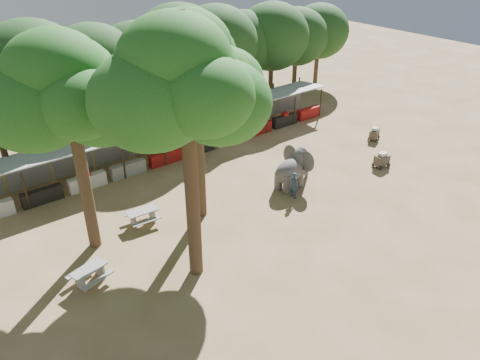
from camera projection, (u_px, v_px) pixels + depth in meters
ground at (314, 244)px, 24.41m from camera, size 100.00×100.00×0.00m
vendor_stalls at (175, 139)px, 33.38m from camera, size 28.00×2.99×2.80m
yard_tree_left at (63, 93)px, 20.48m from camera, size 7.10×6.90×11.02m
yard_tree_center at (180, 85)px, 18.16m from camera, size 7.10×6.90×12.04m
yard_tree_back at (191, 67)px, 22.85m from camera, size 7.10×6.90×11.36m
backdrop_trees at (135, 63)px, 34.84m from camera, size 46.46×5.95×8.33m
elephant at (293, 168)px, 29.29m from camera, size 3.24×2.44×2.43m
handler at (294, 185)px, 28.17m from camera, size 0.44×0.63×1.70m
picnic_table_near at (89, 273)px, 21.59m from camera, size 2.01×1.90×0.83m
picnic_table_far at (142, 215)px, 25.86m from camera, size 1.78×1.63×0.84m
cart_front at (382, 160)px, 31.89m from camera, size 1.17×0.84×1.06m
cart_back at (374, 134)px, 35.87m from camera, size 1.21×1.02×1.01m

